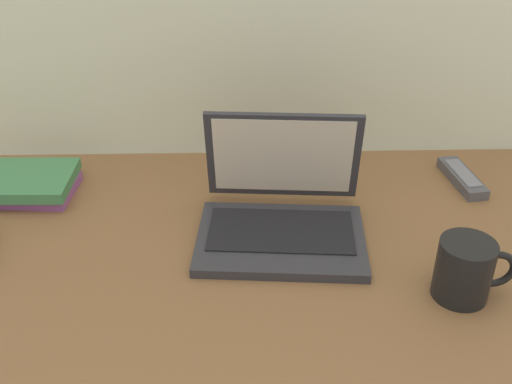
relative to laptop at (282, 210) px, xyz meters
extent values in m
cube|color=brown|center=(-0.10, -0.06, -0.06)|extent=(1.60, 0.76, 0.03)
cube|color=#2D2D33|center=(0.00, -0.05, -0.04)|extent=(0.33, 0.24, 0.02)
cube|color=black|center=(0.00, -0.03, -0.03)|extent=(0.28, 0.16, 0.00)
cube|color=#2D2D33|center=(0.01, 0.09, 0.07)|extent=(0.30, 0.07, 0.20)
cube|color=beige|center=(0.01, 0.08, 0.07)|extent=(0.27, 0.06, 0.17)
cylinder|color=black|center=(0.28, -0.20, 0.01)|extent=(0.09, 0.09, 0.10)
torus|color=black|center=(0.34, -0.20, 0.01)|extent=(0.07, 0.01, 0.07)
cylinder|color=brown|center=(0.28, -0.20, 0.05)|extent=(0.08, 0.08, 0.00)
cube|color=#4C4C51|center=(0.40, 0.17, -0.04)|extent=(0.07, 0.16, 0.02)
cube|color=slate|center=(0.40, 0.17, -0.02)|extent=(0.05, 0.12, 0.00)
cube|color=#8C4C8C|center=(-0.53, 0.15, -0.04)|extent=(0.20, 0.15, 0.02)
cube|color=#3F7F4C|center=(-0.53, 0.15, -0.01)|extent=(0.20, 0.16, 0.02)
camera|label=1|loc=(-0.07, -0.97, 0.63)|focal=42.91mm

